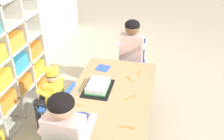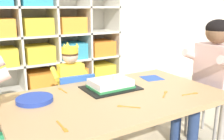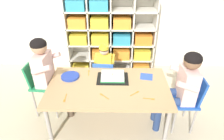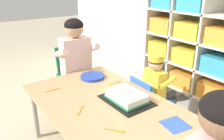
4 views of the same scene
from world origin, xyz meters
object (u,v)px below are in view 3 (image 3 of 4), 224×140
Objects in this scene: child_with_crown at (105,62)px; fork_by_napkin at (150,99)px; paper_plate_stack at (70,76)px; fork_beside_plate_stack at (135,93)px; adult_helper_seated at (48,69)px; fork_near_cake_tray at (104,96)px; classroom_chair_adult_side at (42,82)px; birthday_cake_on_tray at (113,77)px; guest_at_table_side at (182,84)px; fork_scattered_mid_table at (89,73)px; activity_table at (108,88)px; fork_near_child_seat at (65,98)px; classroom_chair_guest_side at (189,97)px; classroom_chair_blue at (104,74)px.

child_with_crown is 6.49× the size of fork_by_napkin.
fork_beside_plate_stack is (0.80, -0.32, -0.01)m from paper_plate_stack.
fork_near_cake_tray is (0.71, -0.37, -0.12)m from adult_helper_seated.
classroom_chair_adult_side is 0.93m from birthday_cake_on_tray.
fork_near_cake_tray is (-0.88, -0.12, -0.09)m from guest_at_table_side.
fork_scattered_mid_table is 1.18× the size of fork_near_cake_tray.
fork_near_child_seat reaches higher than activity_table.
guest_at_table_side is (1.71, -0.25, 0.17)m from classroom_chair_adult_side.
classroom_chair_guest_side is at bearing -9.89° from paper_plate_stack.
classroom_chair_adult_side reaches higher than fork_beside_plate_stack.
fork_by_napkin is at bearing -27.32° from activity_table.
fork_by_napkin is at bearing 49.72° from fork_scattered_mid_table.
classroom_chair_adult_side is at bearing 43.00° from fork_near_child_seat.
guest_at_table_side reaches higher than classroom_chair_blue.
child_with_crown is at bearing -55.86° from classroom_chair_adult_side.
guest_at_table_side is 9.16× the size of fork_beside_plate_stack.
classroom_chair_guest_side is at bearing 68.98° from fork_scattered_mid_table.
classroom_chair_blue is at bearing -46.22° from fork_by_napkin.
fork_by_napkin is at bearing 39.33° from fork_near_cake_tray.
fork_scattered_mid_table is (-0.19, -0.35, 0.03)m from child_with_crown.
birthday_cake_on_tray is 0.36m from fork_near_cake_tray.
child_with_crown reaches higher than classroom_chair_adult_side.
paper_plate_stack is at bearing -14.70° from fork_by_napkin.
guest_at_table_side is at bearing -5.20° from activity_table.
fork_by_napkin is (0.95, -0.41, -0.01)m from paper_plate_stack.
fork_scattered_mid_table and fork_beside_plate_stack have the same top height.
adult_helper_seated is 1.04× the size of guest_at_table_side.
classroom_chair_blue reaches higher than activity_table.
adult_helper_seated reaches higher than guest_at_table_side.
fork_beside_plate_stack is (1.06, -0.31, -0.12)m from adult_helper_seated.
classroom_chair_guest_side is 3.20× the size of paper_plate_stack.
guest_at_table_side reaches higher than classroom_chair_adult_side.
activity_table is 11.03× the size of fork_scattered_mid_table.
adult_helper_seated is at bearing -80.10° from fork_scattered_mid_table.
classroom_chair_blue is at bearing -61.47° from classroom_chair_adult_side.
fork_near_child_seat is 0.93m from fork_by_napkin.
fork_beside_plate_stack is at bearing 120.02° from child_with_crown.
classroom_chair_blue is 0.56× the size of adult_helper_seated.
fork_by_napkin is at bearing 125.27° from child_with_crown.
guest_at_table_side is (0.92, -0.71, 0.11)m from child_with_crown.
classroom_chair_blue is (-0.08, 0.54, -0.14)m from activity_table.
guest_at_table_side is at bearing -90.00° from classroom_chair_guest_side.
fork_near_cake_tray is at bearing -104.83° from birthday_cake_on_tray.
birthday_cake_on_tray is (-0.79, 0.23, -0.06)m from guest_at_table_side.
guest_at_table_side is 0.90m from fork_near_cake_tray.
classroom_chair_guest_side reaches higher than fork_beside_plate_stack.
adult_helper_seated reaches higher than fork_near_child_seat.
fork_near_child_seat is at bearing 70.01° from child_with_crown.
adult_helper_seated is at bearing -97.95° from classroom_chair_guest_side.
fork_by_napkin is at bearing 128.80° from classroom_chair_blue.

